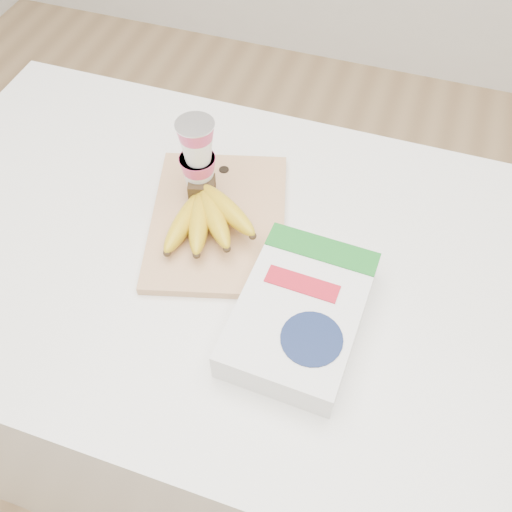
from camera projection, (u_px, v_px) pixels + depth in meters
The scene contains 6 objects.
room at pixel (171, 20), 0.69m from camera, with size 4.00×4.00×4.00m.
table at pixel (214, 360), 1.40m from camera, with size 1.21×0.81×0.91m, color white.
cutting_board at pixel (218, 220), 1.07m from camera, with size 0.25×0.34×0.02m, color tan.
bananas at pixel (206, 215), 1.03m from camera, with size 0.18×0.19×0.07m.
yogurt_stack at pixel (197, 156), 1.03m from camera, with size 0.07×0.07×0.16m.
cereal_box at pixel (300, 313), 0.92m from camera, with size 0.20×0.29×0.06m.
Camera 1 is at (0.30, -0.58, 1.73)m, focal length 40.00 mm.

